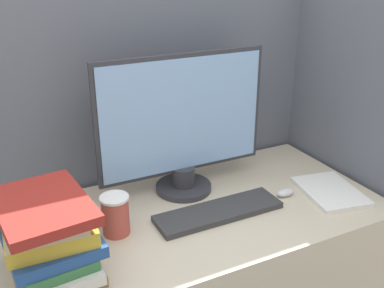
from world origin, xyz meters
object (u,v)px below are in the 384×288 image
Objects in this scene: monitor at (183,128)px; book_stack at (49,237)px; mouse at (285,193)px; keyboard at (219,212)px; coffee_cup at (115,215)px.

monitor is 0.59m from book_stack.
monitor is at bearing 145.65° from mouse.
coffee_cup is at bearing 171.66° from keyboard.
keyboard is 0.55m from book_stack.
mouse is 0.21× the size of book_stack.
monitor reaches higher than coffee_cup.
keyboard is 1.35× the size of book_stack.
book_stack is at bearing -152.85° from monitor.
book_stack is (-0.21, -0.10, 0.05)m from coffee_cup.
coffee_cup reaches higher than keyboard.
monitor is at bearing 98.33° from keyboard.
book_stack is at bearing -153.39° from coffee_cup.
mouse is at bearing 0.25° from keyboard.
keyboard is 0.34m from coffee_cup.
book_stack is (-0.81, -0.06, 0.10)m from mouse.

